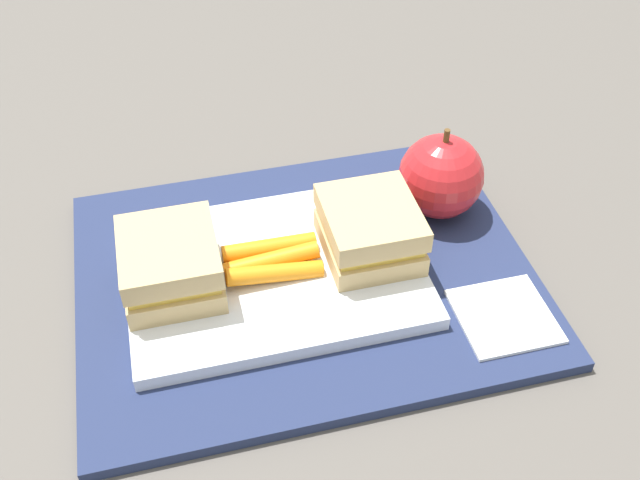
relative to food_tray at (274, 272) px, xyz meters
name	(u,v)px	position (x,y,z in m)	size (l,w,h in m)	color
ground_plane	(305,280)	(0.03, 0.00, -0.02)	(2.40, 2.40, 0.00)	#56514C
lunchbag_mat	(305,276)	(0.03, 0.00, -0.01)	(0.36, 0.28, 0.01)	navy
food_tray	(274,272)	(0.00, 0.00, 0.00)	(0.23, 0.17, 0.01)	white
sandwich_half_left	(170,264)	(-0.08, 0.00, 0.03)	(0.07, 0.08, 0.04)	tan
sandwich_half_right	(370,230)	(0.08, 0.00, 0.03)	(0.07, 0.08, 0.04)	tan
carrot_sticks_bundle	(272,260)	(0.00, 0.00, 0.01)	(0.08, 0.04, 0.02)	orange
apple	(441,176)	(0.16, 0.05, 0.03)	(0.07, 0.07, 0.08)	red
paper_napkin	(504,316)	(0.16, -0.08, 0.00)	(0.07, 0.07, 0.00)	white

